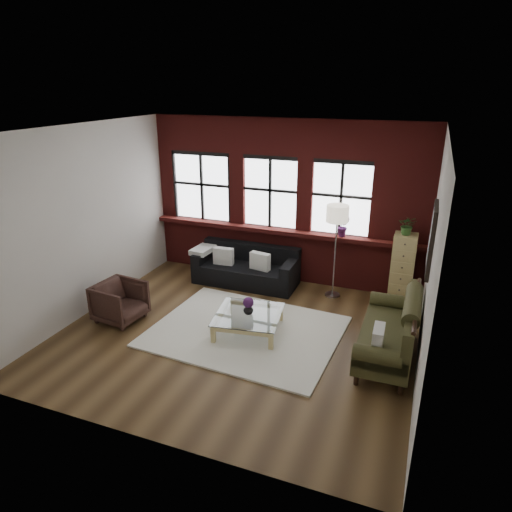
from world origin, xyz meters
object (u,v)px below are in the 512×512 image
(vase, at_px, (248,309))
(armchair, at_px, (120,302))
(dark_sofa, at_px, (246,266))
(vintage_settee, at_px, (388,327))
(coffee_table, at_px, (249,323))
(floor_lamp, at_px, (335,248))
(drawer_chest, at_px, (402,269))

(vase, bearing_deg, armchair, -170.04)
(armchair, bearing_deg, dark_sofa, -27.24)
(dark_sofa, bearing_deg, armchair, -123.27)
(vintage_settee, xyz_separation_m, vase, (-2.15, -0.06, -0.08))
(vintage_settee, distance_m, armchair, 4.36)
(coffee_table, relative_size, floor_lamp, 0.54)
(vase, distance_m, floor_lamp, 2.15)
(dark_sofa, height_order, floor_lamp, floor_lamp)
(vintage_settee, height_order, armchair, vintage_settee)
(drawer_chest, bearing_deg, vintage_settee, -91.17)
(armchair, xyz_separation_m, floor_lamp, (3.17, 2.22, 0.62))
(vintage_settee, height_order, drawer_chest, drawer_chest)
(armchair, distance_m, vase, 2.22)
(vase, bearing_deg, dark_sofa, 113.34)
(vintage_settee, bearing_deg, armchair, -174.11)
(vintage_settee, relative_size, vase, 11.23)
(vintage_settee, distance_m, floor_lamp, 2.17)
(dark_sofa, xyz_separation_m, floor_lamp, (1.75, 0.06, 0.59))
(dark_sofa, bearing_deg, vase, -66.66)
(coffee_table, bearing_deg, floor_lamp, 61.76)
(coffee_table, distance_m, drawer_chest, 3.02)
(dark_sofa, distance_m, floor_lamp, 1.85)
(drawer_chest, bearing_deg, dark_sofa, -175.21)
(vase, xyz_separation_m, floor_lamp, (0.99, 1.84, 0.54))
(coffee_table, bearing_deg, vase, 45.00)
(vintage_settee, relative_size, coffee_table, 1.84)
(vase, bearing_deg, coffee_table, -135.00)
(vintage_settee, bearing_deg, coffee_table, -178.32)
(dark_sofa, distance_m, coffee_table, 1.95)
(vintage_settee, xyz_separation_m, floor_lamp, (-1.16, 1.77, 0.45))
(coffee_table, xyz_separation_m, floor_lamp, (0.99, 1.84, 0.79))
(armchair, height_order, drawer_chest, drawer_chest)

